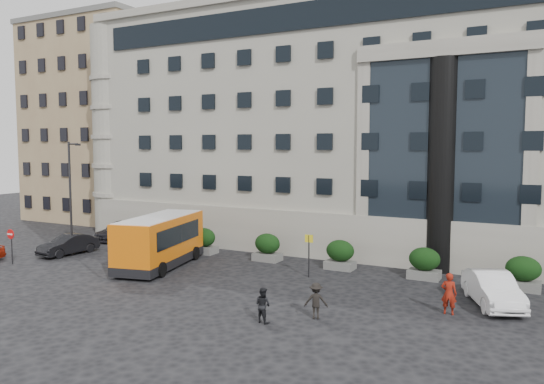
{
  "coord_description": "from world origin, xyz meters",
  "views": [
    {
      "loc": [
        18.0,
        -23.12,
        7.73
      ],
      "look_at": [
        3.35,
        4.42,
        5.0
      ],
      "focal_mm": 35.0,
      "sensor_mm": 36.0,
      "label": 1
    }
  ],
  "objects": [
    {
      "name": "parked_car_d",
      "position": [
        -17.0,
        15.26,
        0.67
      ],
      "size": [
        2.38,
        4.9,
        1.34
      ],
      "primitive_type": "imported",
      "rotation": [
        0.0,
        0.0,
        0.03
      ],
      "color": "black",
      "rests_on": "ground"
    },
    {
      "name": "parked_car_c",
      "position": [
        -13.47,
        9.34,
        0.74
      ],
      "size": [
        2.31,
        5.17,
        1.47
      ],
      "primitive_type": "imported",
      "rotation": [
        0.0,
        0.0,
        0.05
      ],
      "color": "black",
      "rests_on": "ground"
    },
    {
      "name": "white_taxi",
      "position": [
        15.64,
        4.07,
        0.82
      ],
      "size": [
        3.53,
        5.23,
        1.63
      ],
      "primitive_type": "imported",
      "rotation": [
        0.0,
        0.0,
        0.4
      ],
      "color": "white",
      "rests_on": "ground"
    },
    {
      "name": "entrance_column",
      "position": [
        12.0,
        10.3,
        6.5
      ],
      "size": [
        1.8,
        1.8,
        13.0
      ],
      "primitive_type": "cylinder",
      "color": "black",
      "rests_on": "ground"
    },
    {
      "name": "no_entry_sign",
      "position": [
        -13.0,
        -1.04,
        1.65
      ],
      "size": [
        0.64,
        0.16,
        2.32
      ],
      "color": "#262628",
      "rests_on": "ground"
    },
    {
      "name": "hedge_a",
      "position": [
        -4.0,
        7.8,
        0.93
      ],
      "size": [
        1.8,
        1.26,
        1.84
      ],
      "color": "#575755",
      "rests_on": "ground"
    },
    {
      "name": "apartment_far",
      "position": [
        -27.0,
        38.0,
        11.0
      ],
      "size": [
        13.0,
        13.0,
        22.0
      ],
      "primitive_type": "cube",
      "color": "#80694A",
      "rests_on": "ground"
    },
    {
      "name": "parked_car_b",
      "position": [
        -12.27,
        2.93,
        0.71
      ],
      "size": [
        1.89,
        4.43,
        1.42
      ],
      "primitive_type": "imported",
      "rotation": [
        0.0,
        0.0,
        -0.09
      ],
      "color": "black",
      "rests_on": "ground"
    },
    {
      "name": "hedge_d",
      "position": [
        11.6,
        7.8,
        0.93
      ],
      "size": [
        1.8,
        1.26,
        1.84
      ],
      "color": "#575755",
      "rests_on": "ground"
    },
    {
      "name": "minibus",
      "position": [
        -3.99,
        3.01,
        1.79
      ],
      "size": [
        4.37,
        8.19,
        3.25
      ],
      "rotation": [
        0.0,
        0.0,
        0.23
      ],
      "color": "#DB610A",
      "rests_on": "ground"
    },
    {
      "name": "hedge_b",
      "position": [
        1.2,
        7.8,
        0.93
      ],
      "size": [
        1.8,
        1.26,
        1.84
      ],
      "color": "#575755",
      "rests_on": "ground"
    },
    {
      "name": "ground",
      "position": [
        0.0,
        0.0,
        0.0
      ],
      "size": [
        120.0,
        120.0,
        0.0
      ],
      "primitive_type": "plane",
      "color": "black",
      "rests_on": "ground"
    },
    {
      "name": "bus_stop_sign",
      "position": [
        5.5,
        5.0,
        1.73
      ],
      "size": [
        0.5,
        0.08,
        2.52
      ],
      "color": "#262628",
      "rests_on": "ground"
    },
    {
      "name": "street_lamp",
      "position": [
        -11.94,
        3.0,
        4.37
      ],
      "size": [
        1.16,
        0.18,
        8.0
      ],
      "color": "#262628",
      "rests_on": "ground"
    },
    {
      "name": "pedestrian_a",
      "position": [
        14.0,
        1.69,
        0.97
      ],
      "size": [
        0.72,
        0.48,
        1.94
      ],
      "primitive_type": "imported",
      "rotation": [
        0.0,
        0.0,
        3.17
      ],
      "color": "maroon",
      "rests_on": "ground"
    },
    {
      "name": "pedestrian_c",
      "position": [
        8.86,
        -1.74,
        0.82
      ],
      "size": [
        1.2,
        0.94,
        1.63
      ],
      "primitive_type": "imported",
      "rotation": [
        0.0,
        0.0,
        3.5
      ],
      "color": "black",
      "rests_on": "ground"
    },
    {
      "name": "hedge_e",
      "position": [
        16.8,
        7.8,
        0.93
      ],
      "size": [
        1.8,
        1.26,
        1.84
      ],
      "color": "#575755",
      "rests_on": "ground"
    },
    {
      "name": "apartment_near",
      "position": [
        -24.0,
        20.0,
        10.0
      ],
      "size": [
        14.0,
        14.0,
        20.0
      ],
      "primitive_type": "cube",
      "color": "#917554",
      "rests_on": "ground"
    },
    {
      "name": "hedge_c",
      "position": [
        6.4,
        7.8,
        0.93
      ],
      "size": [
        1.8,
        1.26,
        1.84
      ],
      "color": "#575755",
      "rests_on": "ground"
    },
    {
      "name": "red_truck",
      "position": [
        -12.0,
        18.43,
        1.55
      ],
      "size": [
        2.7,
        5.64,
        3.03
      ],
      "rotation": [
        0.0,
        0.0,
        -0.01
      ],
      "color": "maroon",
      "rests_on": "ground"
    },
    {
      "name": "civic_building",
      "position": [
        6.0,
        22.0,
        9.0
      ],
      "size": [
        44.0,
        24.0,
        18.0
      ],
      "primitive_type": "cube",
      "color": "gray",
      "rests_on": "ground"
    },
    {
      "name": "pedestrian_b",
      "position": [
        7.0,
        -3.3,
        0.78
      ],
      "size": [
        0.87,
        0.75,
        1.56
      ],
      "primitive_type": "imported",
      "rotation": [
        0.0,
        0.0,
        2.91
      ],
      "color": "black",
      "rests_on": "ground"
    }
  ]
}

